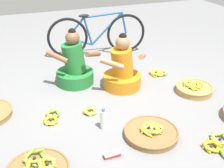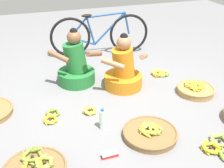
# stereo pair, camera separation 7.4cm
# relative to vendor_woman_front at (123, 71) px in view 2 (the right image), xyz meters

# --- Properties ---
(ground_plane) EXTENTS (10.00, 10.00, 0.00)m
(ground_plane) POSITION_rel_vendor_woman_front_xyz_m (-0.33, -0.30, -0.24)
(ground_plane) COLOR slate
(vendor_woman_front) EXTENTS (0.74, 0.52, 0.77)m
(vendor_woman_front) POSITION_rel_vendor_woman_front_xyz_m (0.00, 0.00, 0.00)
(vendor_woman_front) COLOR orange
(vendor_woman_front) RESTS_ON ground
(vendor_woman_behind) EXTENTS (0.75, 0.53, 0.80)m
(vendor_woman_behind) POSITION_rel_vendor_woman_front_xyz_m (-0.58, 0.33, 0.01)
(vendor_woman_behind) COLOR #237233
(vendor_woman_behind) RESTS_ON ground
(bicycle_leaning) EXTENTS (1.70, 0.23, 0.73)m
(bicycle_leaning) POSITION_rel_vendor_woman_front_xyz_m (0.04, 1.26, 0.11)
(bicycle_leaning) COLOR black
(bicycle_leaning) RESTS_ON ground
(banana_basket_back_left) EXTENTS (0.57, 0.57, 0.14)m
(banana_basket_back_left) POSITION_rel_vendor_woman_front_xyz_m (-0.12, -1.11, -0.20)
(banana_basket_back_left) COLOR brown
(banana_basket_back_left) RESTS_ON ground
(banana_basket_near_vendor) EXTENTS (0.49, 0.49, 0.16)m
(banana_basket_near_vendor) POSITION_rel_vendor_woman_front_xyz_m (0.85, -0.47, -0.19)
(banana_basket_near_vendor) COLOR #A87F47
(banana_basket_near_vendor) RESTS_ON ground
(loose_bananas_front_right) EXTENTS (0.18, 0.19, 0.09)m
(loose_bananas_front_right) POSITION_rel_vendor_woman_front_xyz_m (-0.61, -0.48, -0.22)
(loose_bananas_front_right) COLOR yellow
(loose_bananas_front_right) RESTS_ON ground
(loose_bananas_near_bicycle) EXTENTS (0.36, 0.40, 0.09)m
(loose_bananas_near_bicycle) POSITION_rel_vendor_woman_front_xyz_m (0.43, -1.51, -0.21)
(loose_bananas_near_bicycle) COLOR gold
(loose_bananas_near_bicycle) RESTS_ON ground
(loose_bananas_mid_left) EXTENTS (0.23, 0.32, 0.08)m
(loose_bananas_mid_left) POSITION_rel_vendor_woman_front_xyz_m (-1.05, -0.46, -0.22)
(loose_bananas_mid_left) COLOR yellow
(loose_bananas_mid_left) RESTS_ON ground
(loose_bananas_back_center) EXTENTS (0.29, 0.25, 0.10)m
(loose_bananas_back_center) POSITION_rel_vendor_woman_front_xyz_m (0.66, 0.16, -0.21)
(loose_bananas_back_center) COLOR yellow
(loose_bananas_back_center) RESTS_ON ground
(water_bottle) EXTENTS (0.07, 0.07, 0.25)m
(water_bottle) POSITION_rel_vendor_woman_front_xyz_m (-0.54, -0.82, -0.13)
(water_bottle) COLOR silver
(water_bottle) RESTS_ON ground
(packet_carton_stack) EXTENTS (0.16, 0.06, 0.06)m
(packet_carton_stack) POSITION_rel_vendor_woman_front_xyz_m (-0.61, -1.27, -0.21)
(packet_carton_stack) COLOR red
(packet_carton_stack) RESTS_ON ground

